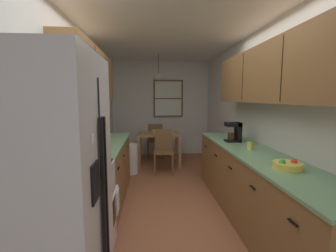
# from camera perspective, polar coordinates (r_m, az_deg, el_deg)

# --- Properties ---
(ground_plane) EXTENTS (12.00, 12.00, 0.00)m
(ground_plane) POSITION_cam_1_polar(r_m,az_deg,el_deg) (3.97, 0.12, -16.14)
(ground_plane) COLOR #995B3D
(wall_left) EXTENTS (0.10, 9.00, 2.55)m
(wall_left) POSITION_cam_1_polar(r_m,az_deg,el_deg) (3.80, -20.64, 2.26)
(wall_left) COLOR silver
(wall_left) RESTS_ON ground
(wall_right) EXTENTS (0.10, 9.00, 2.55)m
(wall_right) POSITION_cam_1_polar(r_m,az_deg,el_deg) (4.00, 19.80, 2.51)
(wall_right) COLOR silver
(wall_right) RESTS_ON ground
(wall_back) EXTENTS (4.40, 0.10, 2.55)m
(wall_back) POSITION_cam_1_polar(r_m,az_deg,el_deg) (6.30, -1.82, 4.43)
(wall_back) COLOR silver
(wall_back) RESTS_ON ground
(ceiling_slab) EXTENTS (4.40, 9.00, 0.08)m
(ceiling_slab) POSITION_cam_1_polar(r_m,az_deg,el_deg) (3.79, 0.13, 22.78)
(ceiling_slab) COLOR white
(refrigerator) EXTENTS (0.72, 0.77, 1.83)m
(refrigerator) POSITION_cam_1_polar(r_m,az_deg,el_deg) (1.69, -28.23, -16.33)
(refrigerator) COLOR silver
(refrigerator) RESTS_ON ground
(stove_range) EXTENTS (0.66, 0.62, 1.10)m
(stove_range) POSITION_cam_1_polar(r_m,az_deg,el_deg) (2.50, -21.57, -19.38)
(stove_range) COLOR silver
(stove_range) RESTS_ON ground
(microwave_over_range) EXTENTS (0.39, 0.59, 0.35)m
(microwave_over_range) POSITION_cam_1_polar(r_m,az_deg,el_deg) (2.29, -25.73, 9.73)
(microwave_over_range) COLOR white
(counter_left) EXTENTS (0.64, 1.93, 0.90)m
(counter_left) POSITION_cam_1_polar(r_m,az_deg,el_deg) (3.65, -15.71, -10.94)
(counter_left) COLOR brown
(counter_left) RESTS_ON ground
(upper_cabinets_left) EXTENTS (0.33, 2.01, 0.70)m
(upper_cabinets_left) POSITION_cam_1_polar(r_m,az_deg,el_deg) (3.48, -18.99, 12.06)
(upper_cabinets_left) COLOR brown
(counter_right) EXTENTS (0.64, 3.17, 0.90)m
(counter_right) POSITION_cam_1_polar(r_m,az_deg,el_deg) (3.18, 20.49, -13.88)
(counter_right) COLOR brown
(counter_right) RESTS_ON ground
(upper_cabinets_right) EXTENTS (0.33, 2.85, 0.68)m
(upper_cabinets_right) POSITION_cam_1_polar(r_m,az_deg,el_deg) (3.01, 24.53, 11.76)
(upper_cabinets_right) COLOR brown
(dining_table) EXTENTS (0.96, 0.75, 0.74)m
(dining_table) POSITION_cam_1_polar(r_m,az_deg,el_deg) (5.36, -2.31, -3.05)
(dining_table) COLOR #A87F51
(dining_table) RESTS_ON ground
(dining_chair_near) EXTENTS (0.42, 0.42, 0.90)m
(dining_chair_near) POSITION_cam_1_polar(r_m,az_deg,el_deg) (4.82, -1.12, -5.69)
(dining_chair_near) COLOR brown
(dining_chair_near) RESTS_ON ground
(dining_chair_far) EXTENTS (0.41, 0.41, 0.90)m
(dining_chair_far) POSITION_cam_1_polar(r_m,az_deg,el_deg) (5.96, -3.24, -3.24)
(dining_chair_far) COLOR brown
(dining_chair_far) RESTS_ON ground
(pendant_light) EXTENTS (0.27, 0.27, 0.55)m
(pendant_light) POSITION_cam_1_polar(r_m,az_deg,el_deg) (5.30, -2.39, 12.35)
(pendant_light) COLOR black
(back_window) EXTENTS (0.79, 0.05, 0.99)m
(back_window) POSITION_cam_1_polar(r_m,az_deg,el_deg) (6.23, 0.06, 6.85)
(back_window) COLOR brown
(trash_bin) EXTENTS (0.29, 0.29, 0.62)m
(trash_bin) POSITION_cam_1_polar(r_m,az_deg,el_deg) (4.84, -9.24, -8.07)
(trash_bin) COLOR white
(trash_bin) RESTS_ON ground
(storage_canister) EXTENTS (0.11, 0.11, 0.21)m
(storage_canister) POSITION_cam_1_polar(r_m,az_deg,el_deg) (2.88, -18.66, -4.48)
(storage_canister) COLOR red
(storage_canister) RESTS_ON counter_left
(dish_towel) EXTENTS (0.02, 0.16, 0.24)m
(dish_towel) POSITION_cam_1_polar(r_m,az_deg,el_deg) (2.55, -12.49, -17.78)
(dish_towel) COLOR white
(coffee_maker) EXTENTS (0.22, 0.18, 0.29)m
(coffee_maker) POSITION_cam_1_polar(r_m,az_deg,el_deg) (3.60, 16.29, -1.33)
(coffee_maker) COLOR black
(coffee_maker) RESTS_ON counter_right
(mug_spare) EXTENTS (0.11, 0.07, 0.10)m
(mug_spare) POSITION_cam_1_polar(r_m,az_deg,el_deg) (3.16, 19.76, -4.59)
(mug_spare) COLOR #E5CC4C
(mug_spare) RESTS_ON counter_right
(fruit_bowl) EXTENTS (0.27, 0.27, 0.09)m
(fruit_bowl) POSITION_cam_1_polar(r_m,az_deg,el_deg) (2.45, 27.64, -8.60)
(fruit_bowl) COLOR #E5D14C
(fruit_bowl) RESTS_ON counter_right
(table_serving_bowl) EXTENTS (0.21, 0.21, 0.06)m
(table_serving_bowl) POSITION_cam_1_polar(r_m,az_deg,el_deg) (5.41, -3.13, -1.36)
(table_serving_bowl) COLOR #E0D14C
(table_serving_bowl) RESTS_ON dining_table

